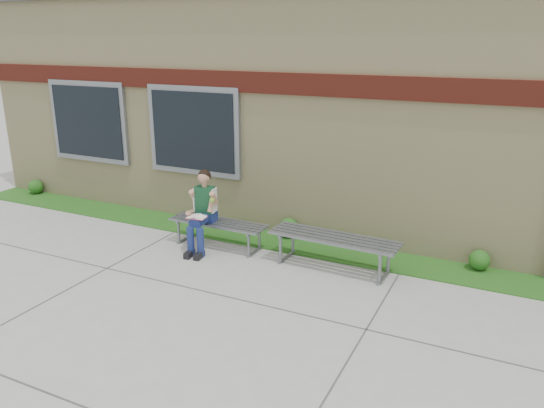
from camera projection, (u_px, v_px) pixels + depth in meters
The scene contains 9 objects.
ground at pixel (272, 330), 6.28m from camera, with size 80.00×80.00×0.00m, color #9E9E99.
grass_strip at pixel (342, 253), 8.51m from camera, with size 16.00×0.80×0.02m, color #155116.
school_building at pixel (400, 99), 10.78m from camera, with size 16.20×6.22×4.20m.
bench_left at pixel (218, 227), 8.70m from camera, with size 1.66×0.47×0.43m.
bench_right at pixel (334, 244), 7.86m from camera, with size 1.97×0.62×0.51m.
girl at pixel (202, 209), 8.50m from camera, with size 0.50×0.81×1.30m.
shrub_west at pixel (36, 187), 11.64m from camera, with size 0.31×0.31×0.31m, color #155116.
shrub_mid at pixel (289, 228), 9.11m from camera, with size 0.34×0.34×0.34m, color #155116.
shrub_east at pixel (479, 260), 7.83m from camera, with size 0.30×0.30×0.30m, color #155116.
Camera 1 is at (2.40, -4.98, 3.33)m, focal length 35.00 mm.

